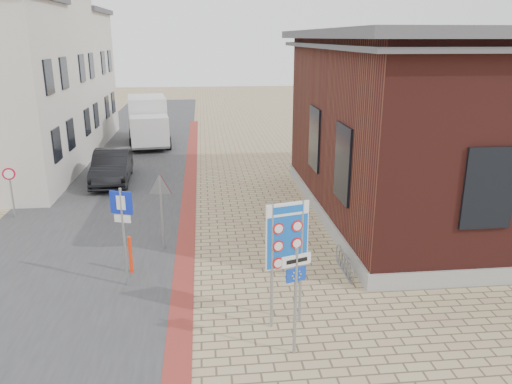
{
  "coord_description": "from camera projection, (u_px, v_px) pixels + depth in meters",
  "views": [
    {
      "loc": [
        -1.32,
        -10.64,
        6.54
      ],
      "look_at": [
        0.17,
        3.23,
        2.2
      ],
      "focal_mm": 35.0,
      "sensor_mm": 36.0,
      "label": 1
    }
  ],
  "objects": [
    {
      "name": "ground",
      "position": [
        263.0,
        317.0,
        12.18
      ],
      "size": [
        120.0,
        120.0,
        0.0
      ],
      "primitive_type": "plane",
      "color": "tan",
      "rests_on": "ground"
    },
    {
      "name": "road_strip",
      "position": [
        123.0,
        169.0,
        25.85
      ],
      "size": [
        7.0,
        60.0,
        0.02
      ],
      "primitive_type": "cube",
      "color": "#38383A",
      "rests_on": "ground"
    },
    {
      "name": "curb_strip",
      "position": [
        189.0,
        196.0,
        21.46
      ],
      "size": [
        0.6,
        40.0,
        0.02
      ],
      "primitive_type": "cube",
      "color": "maroon",
      "rests_on": "ground"
    },
    {
      "name": "brick_building",
      "position": [
        479.0,
        122.0,
        18.7
      ],
      "size": [
        13.0,
        13.0,
        6.8
      ],
      "color": "gray",
      "rests_on": "ground"
    },
    {
      "name": "townhouse_mid",
      "position": [
        20.0,
        76.0,
        26.79
      ],
      "size": [
        7.4,
        6.4,
        9.1
      ],
      "color": "beige",
      "rests_on": "ground"
    },
    {
      "name": "townhouse_far",
      "position": [
        53.0,
        75.0,
        32.6
      ],
      "size": [
        7.4,
        6.4,
        8.3
      ],
      "color": "beige",
      "rests_on": "ground"
    },
    {
      "name": "bike_rack",
      "position": [
        345.0,
        263.0,
        14.46
      ],
      "size": [
        0.08,
        1.8,
        0.6
      ],
      "color": "slate",
      "rests_on": "ground"
    },
    {
      "name": "sedan",
      "position": [
        112.0,
        167.0,
        23.32
      ],
      "size": [
        1.85,
        4.66,
        1.51
      ],
      "primitive_type": "imported",
      "rotation": [
        0.0,
        0.0,
        0.06
      ],
      "color": "black",
      "rests_on": "ground"
    },
    {
      "name": "box_truck",
      "position": [
        148.0,
        121.0,
        31.24
      ],
      "size": [
        2.98,
        5.89,
        2.95
      ],
      "rotation": [
        0.0,
        0.0,
        0.13
      ],
      "color": "slate",
      "rests_on": "ground"
    },
    {
      "name": "border_sign",
      "position": [
        287.0,
        238.0,
        11.26
      ],
      "size": [
        1.02,
        0.31,
        3.05
      ],
      "rotation": [
        0.0,
        0.0,
        0.26
      ],
      "color": "gray",
      "rests_on": "ground"
    },
    {
      "name": "essen_sign",
      "position": [
        296.0,
        285.0,
        10.32
      ],
      "size": [
        0.64,
        0.25,
        2.46
      ],
      "rotation": [
        0.0,
        0.0,
        0.33
      ],
      "color": "gray",
      "rests_on": "ground"
    },
    {
      "name": "parking_sign",
      "position": [
        123.0,
        220.0,
        13.14
      ],
      "size": [
        0.6,
        0.24,
        2.81
      ],
      "rotation": [
        0.0,
        0.0,
        -0.33
      ],
      "color": "gray",
      "rests_on": "ground"
    },
    {
      "name": "yield_sign",
      "position": [
        161.0,
        193.0,
        15.56
      ],
      "size": [
        0.86,
        0.28,
        2.46
      ],
      "rotation": [
        0.0,
        0.0,
        -0.26
      ],
      "color": "gray",
      "rests_on": "ground"
    },
    {
      "name": "speed_sign",
      "position": [
        11.0,
        185.0,
        18.53
      ],
      "size": [
        0.45,
        0.13,
        1.95
      ],
      "rotation": [
        0.0,
        0.0,
        0.22
      ],
      "color": "gray",
      "rests_on": "ground"
    },
    {
      "name": "bollard",
      "position": [
        131.0,
        255.0,
        14.31
      ],
      "size": [
        0.11,
        0.11,
        1.12
      ],
      "primitive_type": "cylinder",
      "rotation": [
        0.0,
        0.0,
        0.11
      ],
      "color": "#FF330D",
      "rests_on": "ground"
    }
  ]
}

